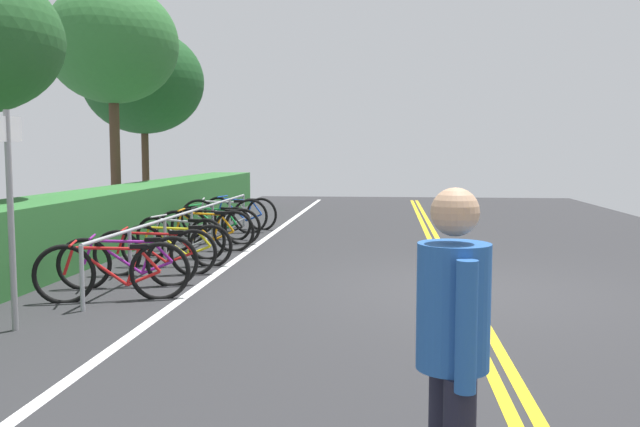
{
  "coord_description": "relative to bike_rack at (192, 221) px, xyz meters",
  "views": [
    {
      "loc": [
        -8.5,
        0.9,
        1.74
      ],
      "look_at": [
        2.06,
        1.96,
        0.75
      ],
      "focal_mm": 38.23,
      "sensor_mm": 36.0,
      "label": 1
    }
  ],
  "objects": [
    {
      "name": "hedge_backdrop",
      "position": [
        1.5,
        1.68,
        -0.04
      ],
      "size": [
        17.27,
        1.2,
        1.03
      ],
      "primitive_type": "cube",
      "color": "#2D6B30",
      "rests_on": "ground_plane"
    },
    {
      "name": "bicycle_4",
      "position": [
        -0.43,
        0.07,
        -0.23
      ],
      "size": [
        0.54,
        1.62,
        0.71
      ],
      "color": "black",
      "rests_on": "ground_plane"
    },
    {
      "name": "bicycle_7",
      "position": [
        1.99,
        0.14,
        -0.24
      ],
      "size": [
        0.61,
        1.64,
        0.69
      ],
      "color": "black",
      "rests_on": "ground_plane"
    },
    {
      "name": "bicycle_3",
      "position": [
        -1.27,
        -0.15,
        -0.24
      ],
      "size": [
        0.46,
        1.66,
        0.68
      ],
      "color": "black",
      "rests_on": "ground_plane"
    },
    {
      "name": "bicycle_9",
      "position": [
        3.65,
        -0.02,
        -0.21
      ],
      "size": [
        0.58,
        1.75,
        0.75
      ],
      "color": "black",
      "rests_on": "ground_plane"
    },
    {
      "name": "bicycle_1",
      "position": [
        -2.83,
        -0.01,
        -0.24
      ],
      "size": [
        0.62,
        1.7,
        0.7
      ],
      "color": "black",
      "rests_on": "ground_plane"
    },
    {
      "name": "tree_far_right",
      "position": [
        4.11,
        2.99,
        3.57
      ],
      "size": [
        2.99,
        2.99,
        5.49
      ],
      "color": "#473323",
      "rests_on": "ground_plane"
    },
    {
      "name": "bicycle_5",
      "position": [
        0.34,
        -0.13,
        -0.21
      ],
      "size": [
        0.46,
        1.74,
        0.75
      ],
      "color": "black",
      "rests_on": "ground_plane"
    },
    {
      "name": "tree_extra",
      "position": [
        8.17,
        3.77,
        3.14
      ],
      "size": [
        3.46,
        3.46,
        5.21
      ],
      "color": "#473323",
      "rests_on": "ground_plane"
    },
    {
      "name": "ground_plane",
      "position": [
        -2.59,
        -4.18,
        -0.58
      ],
      "size": [
        33.78,
        11.29,
        0.05
      ],
      "primitive_type": "cube",
      "color": "#2B2B2D"
    },
    {
      "name": "bicycle_8",
      "position": [
        2.86,
        0.13,
        -0.2
      ],
      "size": [
        0.53,
        1.8,
        0.77
      ],
      "color": "black",
      "rests_on": "ground_plane"
    },
    {
      "name": "bicycle_2",
      "position": [
        -1.98,
        -0.07,
        -0.24
      ],
      "size": [
        0.5,
        1.69,
        0.69
      ],
      "color": "black",
      "rests_on": "ground_plane"
    },
    {
      "name": "centre_line_yellow_outer",
      "position": [
        -2.59,
        -4.1,
        -0.56
      ],
      "size": [
        30.4,
        0.1,
        0.0
      ],
      "primitive_type": "cube",
      "color": "gold",
      "rests_on": "ground_plane"
    },
    {
      "name": "bike_lane_stripe_white",
      "position": [
        -2.59,
        -0.89,
        -0.56
      ],
      "size": [
        30.4,
        0.12,
        0.0
      ],
      "primitive_type": "cube",
      "color": "white",
      "rests_on": "ground_plane"
    },
    {
      "name": "bicycle_0",
      "position": [
        -3.61,
        -0.13,
        -0.22
      ],
      "size": [
        0.63,
        1.71,
        0.72
      ],
      "color": "black",
      "rests_on": "ground_plane"
    },
    {
      "name": "bike_rack",
      "position": [
        0.0,
        0.0,
        0.0
      ],
      "size": [
        8.32,
        0.05,
        0.74
      ],
      "color": "#9EA0A5",
      "rests_on": "ground_plane"
    },
    {
      "name": "pedestrian",
      "position": [
        -8.13,
        -3.57,
        0.34
      ],
      "size": [
        0.48,
        0.32,
        1.58
      ],
      "color": "#1E1E2D",
      "rests_on": "ground_plane"
    },
    {
      "name": "centre_line_yellow_inner",
      "position": [
        -2.59,
        -4.26,
        -0.56
      ],
      "size": [
        30.4,
        0.1,
        0.0
      ],
      "primitive_type": "cube",
      "color": "gold",
      "rests_on": "ground_plane"
    },
    {
      "name": "sign_post_near",
      "position": [
        -4.96,
        0.3,
        0.72
      ],
      "size": [
        0.36,
        0.1,
        2.12
      ],
      "color": "gray",
      "rests_on": "ground_plane"
    },
    {
      "name": "bicycle_6",
      "position": [
        1.2,
        -0.1,
        -0.23
      ],
      "size": [
        0.46,
        1.7,
        0.72
      ],
      "color": "black",
      "rests_on": "ground_plane"
    }
  ]
}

